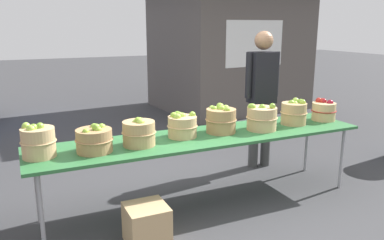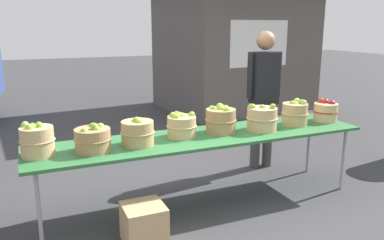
{
  "view_description": "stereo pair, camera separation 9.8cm",
  "coord_description": "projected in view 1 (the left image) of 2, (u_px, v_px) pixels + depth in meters",
  "views": [
    {
      "loc": [
        -1.73,
        -3.45,
        1.86
      ],
      "look_at": [
        0.0,
        0.3,
        0.85
      ],
      "focal_mm": 36.47,
      "sensor_mm": 36.0,
      "label": 1
    },
    {
      "loc": [
        -1.64,
        -3.49,
        1.86
      ],
      "look_at": [
        0.0,
        0.3,
        0.85
      ],
      "focal_mm": 36.47,
      "sensor_mm": 36.0,
      "label": 2
    }
  ],
  "objects": [
    {
      "name": "produce_crate",
      "position": [
        147.0,
        225.0,
        3.38
      ],
      "size": [
        0.35,
        0.35,
        0.35
      ],
      "primitive_type": "cube",
      "color": "tan",
      "rests_on": "ground"
    },
    {
      "name": "apple_basket_green_0",
      "position": [
        38.0,
        142.0,
        3.33
      ],
      "size": [
        0.3,
        0.3,
        0.3
      ],
      "color": "tan",
      "rests_on": "market_table"
    },
    {
      "name": "apple_basket_green_2",
      "position": [
        139.0,
        132.0,
        3.66
      ],
      "size": [
        0.33,
        0.33,
        0.28
      ],
      "color": "tan",
      "rests_on": "market_table"
    },
    {
      "name": "market_table",
      "position": [
        204.0,
        139.0,
        4.02
      ],
      "size": [
        3.5,
        0.76,
        0.75
      ],
      "color": "#2D6B38",
      "rests_on": "ground"
    },
    {
      "name": "apple_basket_green_4",
      "position": [
        221.0,
        119.0,
        4.11
      ],
      "size": [
        0.33,
        0.33,
        0.31
      ],
      "color": "#A87F51",
      "rests_on": "market_table"
    },
    {
      "name": "apple_basket_green_5",
      "position": [
        262.0,
        118.0,
        4.21
      ],
      "size": [
        0.34,
        0.34,
        0.3
      ],
      "color": "tan",
      "rests_on": "market_table"
    },
    {
      "name": "food_kiosk",
      "position": [
        229.0,
        46.0,
        8.83
      ],
      "size": [
        3.77,
        3.23,
        2.74
      ],
      "rotation": [
        0.0,
        0.0,
        0.1
      ],
      "color": "#59514C",
      "rests_on": "ground"
    },
    {
      "name": "vendor_adult",
      "position": [
        262.0,
        89.0,
        5.04
      ],
      "size": [
        0.47,
        0.27,
        1.79
      ],
      "rotation": [
        0.0,
        0.0,
        3.03
      ],
      "color": "#3F3F3F",
      "rests_on": "ground"
    },
    {
      "name": "apple_basket_green_3",
      "position": [
        182.0,
        126.0,
        3.94
      ],
      "size": [
        0.31,
        0.31,
        0.26
      ],
      "color": "tan",
      "rests_on": "market_table"
    },
    {
      "name": "apple_basket_red_0",
      "position": [
        324.0,
        111.0,
        4.65
      ],
      "size": [
        0.29,
        0.29,
        0.26
      ],
      "color": "tan",
      "rests_on": "market_table"
    },
    {
      "name": "ground_plane",
      "position": [
        204.0,
        203.0,
        4.19
      ],
      "size": [
        40.0,
        40.0,
        0.0
      ],
      "primitive_type": "plane",
      "color": "#38383A"
    },
    {
      "name": "apple_basket_green_1",
      "position": [
        94.0,
        140.0,
        3.48
      ],
      "size": [
        0.34,
        0.34,
        0.26
      ],
      "color": "#A87F51",
      "rests_on": "market_table"
    },
    {
      "name": "apple_basket_green_6",
      "position": [
        294.0,
        113.0,
        4.45
      ],
      "size": [
        0.3,
        0.3,
        0.3
      ],
      "color": "tan",
      "rests_on": "market_table"
    }
  ]
}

